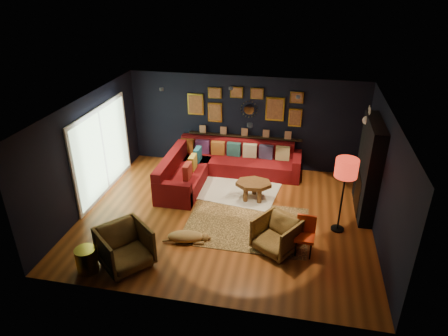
% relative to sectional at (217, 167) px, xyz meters
% --- Properties ---
extents(floor, '(6.50, 6.50, 0.00)m').
position_rel_sectional_xyz_m(floor, '(0.61, -1.81, -0.32)').
color(floor, '#984A1C').
rests_on(floor, ground).
extents(room_walls, '(6.50, 6.50, 6.50)m').
position_rel_sectional_xyz_m(room_walls, '(0.61, -1.81, 1.27)').
color(room_walls, black).
rests_on(room_walls, ground).
extents(sectional, '(3.41, 2.69, 0.86)m').
position_rel_sectional_xyz_m(sectional, '(0.00, 0.00, 0.00)').
color(sectional, maroon).
rests_on(sectional, ground).
extents(ledge, '(3.20, 0.12, 0.04)m').
position_rel_sectional_xyz_m(ledge, '(0.61, 0.87, 0.60)').
color(ledge, black).
rests_on(ledge, room_walls).
extents(gallery_wall, '(3.15, 0.04, 1.02)m').
position_rel_sectional_xyz_m(gallery_wall, '(0.60, 0.91, 1.48)').
color(gallery_wall, gold).
rests_on(gallery_wall, room_walls).
extents(sunburst_mirror, '(0.47, 0.16, 0.47)m').
position_rel_sectional_xyz_m(sunburst_mirror, '(0.71, 0.91, 1.38)').
color(sunburst_mirror, silver).
rests_on(sunburst_mirror, room_walls).
extents(fireplace, '(0.31, 1.60, 2.20)m').
position_rel_sectional_xyz_m(fireplace, '(3.71, -0.91, 0.70)').
color(fireplace, black).
rests_on(fireplace, ground).
extents(deer_head, '(0.50, 0.28, 0.45)m').
position_rel_sectional_xyz_m(deer_head, '(3.75, -0.41, 1.73)').
color(deer_head, white).
rests_on(deer_head, fireplace).
extents(sliding_door, '(0.06, 2.80, 2.20)m').
position_rel_sectional_xyz_m(sliding_door, '(-2.60, -1.21, 0.78)').
color(sliding_door, white).
rests_on(sliding_door, ground).
extents(ceiling_spots, '(3.30, 2.50, 0.06)m').
position_rel_sectional_xyz_m(ceiling_spots, '(0.61, -1.01, 2.24)').
color(ceiling_spots, black).
rests_on(ceiling_spots, room_walls).
extents(shag_rug, '(2.18, 1.72, 0.03)m').
position_rel_sectional_xyz_m(shag_rug, '(0.68, -0.65, -0.31)').
color(shag_rug, white).
rests_on(shag_rug, ground).
extents(leopard_rug, '(2.68, 1.92, 0.02)m').
position_rel_sectional_xyz_m(leopard_rug, '(1.15, -2.11, -0.31)').
color(leopard_rug, tan).
rests_on(leopard_rug, ground).
extents(coffee_table, '(0.95, 0.74, 0.45)m').
position_rel_sectional_xyz_m(coffee_table, '(1.13, -0.95, 0.07)').
color(coffee_table, brown).
rests_on(coffee_table, shag_rug).
extents(pouf, '(0.57, 0.57, 0.37)m').
position_rel_sectional_xyz_m(pouf, '(-0.69, -0.76, -0.11)').
color(pouf, maroon).
rests_on(pouf, shag_rug).
extents(armchair_left, '(1.19, 1.20, 0.90)m').
position_rel_sectional_xyz_m(armchair_left, '(-0.92, -3.86, 0.13)').
color(armchair_left, '#AF7E36').
rests_on(armchair_left, ground).
extents(armchair_right, '(1.05, 1.03, 0.80)m').
position_rel_sectional_xyz_m(armchair_right, '(1.85, -2.83, 0.08)').
color(armchair_right, '#AF7E36').
rests_on(armchair_right, ground).
extents(gold_stool, '(0.39, 0.39, 0.49)m').
position_rel_sectional_xyz_m(gold_stool, '(-1.57, -4.16, -0.08)').
color(gold_stool, gold).
rests_on(gold_stool, ground).
extents(orange_chair, '(0.41, 0.41, 0.81)m').
position_rel_sectional_xyz_m(orange_chair, '(2.40, -2.78, 0.15)').
color(orange_chair, black).
rests_on(orange_chair, ground).
extents(floor_lamp, '(0.47, 0.47, 1.70)m').
position_rel_sectional_xyz_m(floor_lamp, '(3.11, -1.86, 1.11)').
color(floor_lamp, black).
rests_on(floor_lamp, ground).
extents(dog, '(1.10, 0.69, 0.32)m').
position_rel_sectional_xyz_m(dog, '(-0.01, -2.94, -0.15)').
color(dog, '#AD8548').
rests_on(dog, leopard_rug).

